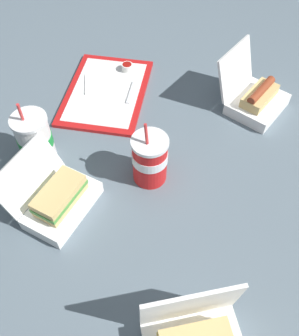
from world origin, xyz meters
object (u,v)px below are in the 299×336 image
Objects in this scene: plastic_fork at (131,92)px; clamshell_sandwich_center at (58,199)px; food_tray at (106,92)px; clamshell_hotdog_corner at (255,98)px; soda_cup_left at (150,159)px; ketchup_cup at (127,67)px; soda_cup_corner at (35,139)px.

clamshell_sandwich_center reaches higher than plastic_fork.
clamshell_sandwich_center is (0.46, 0.05, 0.04)m from food_tray.
clamshell_hotdog_corner is 0.44m from soda_cup_left.
plastic_fork is 0.44× the size of clamshell_hotdog_corner.
clamshell_hotdog_corner is (0.05, 0.45, 0.01)m from ketchup_cup.
plastic_fork is at bearing 25.08° from ketchup_cup.
food_tray is at bearing -14.73° from ketchup_cup.
ketchup_cup is 0.59m from clamshell_sandwich_center.
plastic_fork is at bearing 152.91° from soda_cup_corner.
food_tray is 1.72× the size of clamshell_sandwich_center.
food_tray is 0.39m from soda_cup_left.
ketchup_cup is 0.19× the size of soda_cup_left.
plastic_fork is 0.41m from clamshell_hotdog_corner.
clamshell_sandwich_center is 0.69m from clamshell_hotdog_corner.
soda_cup_left is at bearing 94.39° from soda_cup_corner.
clamshell_sandwich_center is at bearing -39.12° from clamshell_hotdog_corner.
soda_cup_corner is at bearing -33.41° from plastic_fork.
clamshell_hotdog_corner is at bearing 146.83° from soda_cup_left.
ketchup_cup is 0.12m from plastic_fork.
soda_cup_left reaches higher than food_tray.
clamshell_hotdog_corner is at bearing 84.03° from ketchup_cup.
clamshell_hotdog_corner is 1.18× the size of soda_cup_left.
ketchup_cup is 0.17× the size of clamshell_sandwich_center.
food_tray is 9.97× the size of ketchup_cup.
clamshell_hotdog_corner is at bearing 140.88° from clamshell_sandwich_center.
ketchup_cup reaches higher than plastic_fork.
clamshell_hotdog_corner is at bearing 99.09° from food_tray.
soda_cup_corner is (0.32, -0.08, 0.07)m from food_tray.
clamshell_sandwich_center is (0.59, 0.01, 0.02)m from ketchup_cup.
clamshell_sandwich_center is 0.26m from soda_cup_left.
soda_cup_corner reaches higher than clamshell_sandwich_center.
soda_cup_left reaches higher than clamshell_hotdog_corner.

